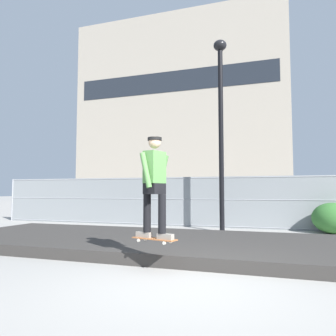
{
  "coord_description": "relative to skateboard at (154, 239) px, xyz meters",
  "views": [
    {
      "loc": [
        1.22,
        -4.53,
        1.33
      ],
      "look_at": [
        -1.22,
        3.02,
        1.9
      ],
      "focal_mm": 34.15,
      "sensor_mm": 36.0,
      "label": 1
    }
  ],
  "objects": [
    {
      "name": "ground_plane",
      "position": [
        0.65,
        -0.51,
        -0.53
      ],
      "size": [
        120.0,
        120.0,
        0.0
      ],
      "primitive_type": "plane",
      "color": "gray"
    },
    {
      "name": "shrub_left",
      "position": [
        3.67,
        6.07,
        -0.05
      ],
      "size": [
        1.24,
        1.02,
        0.96
      ],
      "color": "#336B2D",
      "rests_on": "ground_plane"
    },
    {
      "name": "library_building",
      "position": [
        -9.0,
        36.28,
        10.97
      ],
      "size": [
        26.14,
        11.99,
        23.01
      ],
      "color": "#9E9384",
      "rests_on": "ground_plane"
    },
    {
      "name": "skateboard",
      "position": [
        0.0,
        0.0,
        0.0
      ],
      "size": [
        0.82,
        0.4,
        0.07
      ],
      "color": "#9E5B33"
    },
    {
      "name": "street_lamp",
      "position": [
        0.31,
        5.5,
        3.5
      ],
      "size": [
        0.44,
        0.44,
        6.43
      ],
      "color": "black",
      "rests_on": "ground_plane"
    },
    {
      "name": "skater",
      "position": [
        0.0,
        0.0,
        0.98
      ],
      "size": [
        0.72,
        0.62,
        1.71
      ],
      "color": "gray",
      "rests_on": "skateboard"
    },
    {
      "name": "gravel_berm",
      "position": [
        0.65,
        2.14,
        -0.42
      ],
      "size": [
        13.3,
        3.81,
        0.23
      ],
      "primitive_type": "cube",
      "color": "#33302D",
      "rests_on": "ground_plane"
    },
    {
      "name": "parked_car_near",
      "position": [
        -4.33,
        9.85,
        0.31
      ],
      "size": [
        4.48,
        2.1,
        1.66
      ],
      "color": "black",
      "rests_on": "ground_plane"
    },
    {
      "name": "parked_car_mid",
      "position": [
        2.49,
        9.89,
        0.31
      ],
      "size": [
        4.48,
        2.11,
        1.66
      ],
      "color": "silver",
      "rests_on": "ground_plane"
    },
    {
      "name": "chain_fence",
      "position": [
        0.65,
        6.57,
        0.4
      ],
      "size": [
        19.93,
        0.06,
        1.85
      ],
      "color": "gray",
      "rests_on": "ground_plane"
    }
  ]
}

